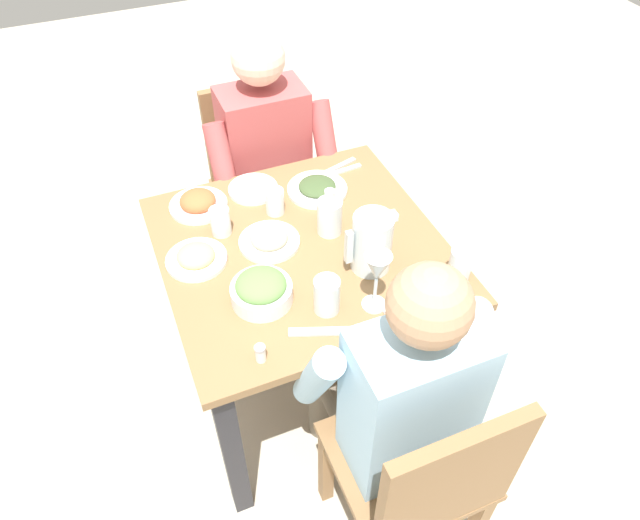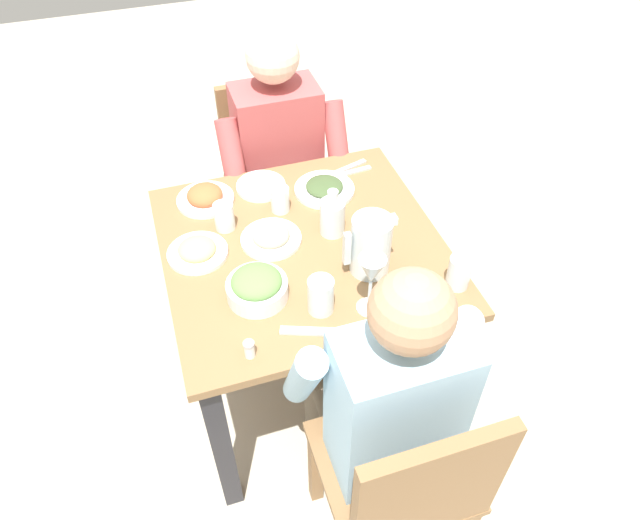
{
  "view_description": "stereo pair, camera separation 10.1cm",
  "coord_description": "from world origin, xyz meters",
  "px_view_note": "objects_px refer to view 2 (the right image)",
  "views": [
    {
      "loc": [
        0.46,
        1.26,
        2.01
      ],
      "look_at": [
        -0.04,
        0.06,
        0.71
      ],
      "focal_mm": 33.12,
      "sensor_mm": 36.0,
      "label": 1
    },
    {
      "loc": [
        0.37,
        1.3,
        2.01
      ],
      "look_at": [
        -0.04,
        0.06,
        0.71
      ],
      "focal_mm": 33.12,
      "sensor_mm": 36.0,
      "label": 2
    }
  ],
  "objects_px": {
    "plate_beans": "(271,236)",
    "water_glass_center": "(321,296)",
    "oil_carafe": "(332,218)",
    "dining_table": "(304,274)",
    "water_glass_near_right": "(280,199)",
    "water_glass_near_left": "(224,216)",
    "chair_far": "(406,485)",
    "water_glass_far_left": "(459,272)",
    "plate_yoghurt": "(261,184)",
    "wine_glass": "(371,274)",
    "plate_rice_curry": "(205,197)",
    "salad_bowl": "(257,286)",
    "diner_far": "(380,391)",
    "water_pitcher": "(371,245)",
    "plate_dolmas": "(324,188)",
    "chair_near": "(273,173)",
    "diner_near": "(285,173)",
    "salt_shaker": "(249,349)",
    "plate_fries": "(197,251)"
  },
  "relations": [
    {
      "from": "water_glass_far_left",
      "to": "wine_glass",
      "type": "distance_m",
      "value": 0.29
    },
    {
      "from": "diner_far",
      "to": "water_glass_center",
      "type": "bearing_deg",
      "value": -70.65
    },
    {
      "from": "plate_yoghurt",
      "to": "water_glass_center",
      "type": "relative_size",
      "value": 1.53
    },
    {
      "from": "dining_table",
      "to": "water_glass_near_left",
      "type": "height_order",
      "value": "water_glass_near_left"
    },
    {
      "from": "water_glass_near_right",
      "to": "plate_yoghurt",
      "type": "bearing_deg",
      "value": -76.01
    },
    {
      "from": "plate_yoghurt",
      "to": "water_glass_near_left",
      "type": "xyz_separation_m",
      "value": [
        0.16,
        0.17,
        0.03
      ]
    },
    {
      "from": "dining_table",
      "to": "water_glass_near_right",
      "type": "relative_size",
      "value": 9.72
    },
    {
      "from": "salt_shaker",
      "to": "oil_carafe",
      "type": "bearing_deg",
      "value": -132.6
    },
    {
      "from": "chair_far",
      "to": "water_glass_far_left",
      "type": "bearing_deg",
      "value": -127.47
    },
    {
      "from": "chair_near",
      "to": "diner_near",
      "type": "xyz_separation_m",
      "value": [
        -0.0,
        0.2,
        0.15
      ]
    },
    {
      "from": "plate_fries",
      "to": "wine_glass",
      "type": "xyz_separation_m",
      "value": [
        -0.42,
        0.37,
        0.12
      ]
    },
    {
      "from": "wine_glass",
      "to": "water_glass_near_left",
      "type": "bearing_deg",
      "value": -55.81
    },
    {
      "from": "water_glass_center",
      "to": "plate_fries",
      "type": "bearing_deg",
      "value": -48.08
    },
    {
      "from": "water_glass_near_right",
      "to": "diner_far",
      "type": "bearing_deg",
      "value": 96.53
    },
    {
      "from": "plate_rice_curry",
      "to": "plate_fries",
      "type": "height_order",
      "value": "plate_rice_curry"
    },
    {
      "from": "oil_carafe",
      "to": "dining_table",
      "type": "bearing_deg",
      "value": 18.41
    },
    {
      "from": "water_pitcher",
      "to": "oil_carafe",
      "type": "distance_m",
      "value": 0.2
    },
    {
      "from": "dining_table",
      "to": "wine_glass",
      "type": "height_order",
      "value": "wine_glass"
    },
    {
      "from": "dining_table",
      "to": "water_glass_near_left",
      "type": "bearing_deg",
      "value": -37.18
    },
    {
      "from": "plate_beans",
      "to": "water_glass_center",
      "type": "relative_size",
      "value": 1.72
    },
    {
      "from": "plate_dolmas",
      "to": "water_glass_near_right",
      "type": "height_order",
      "value": "water_glass_near_right"
    },
    {
      "from": "wine_glass",
      "to": "oil_carafe",
      "type": "height_order",
      "value": "wine_glass"
    },
    {
      "from": "plate_fries",
      "to": "salad_bowl",
      "type": "bearing_deg",
      "value": 121.04
    },
    {
      "from": "water_glass_far_left",
      "to": "water_glass_near_left",
      "type": "bearing_deg",
      "value": -37.68
    },
    {
      "from": "water_pitcher",
      "to": "water_glass_far_left",
      "type": "relative_size",
      "value": 1.81
    },
    {
      "from": "diner_far",
      "to": "plate_yoghurt",
      "type": "bearing_deg",
      "value": -82.24
    },
    {
      "from": "water_glass_near_left",
      "to": "plate_beans",
      "type": "bearing_deg",
      "value": 139.2
    },
    {
      "from": "diner_near",
      "to": "oil_carafe",
      "type": "distance_m",
      "value": 0.5
    },
    {
      "from": "water_glass_near_left",
      "to": "plate_rice_curry",
      "type": "bearing_deg",
      "value": -76.07
    },
    {
      "from": "wine_glass",
      "to": "diner_far",
      "type": "bearing_deg",
      "value": 78.84
    },
    {
      "from": "water_pitcher",
      "to": "oil_carafe",
      "type": "height_order",
      "value": "water_pitcher"
    },
    {
      "from": "plate_yoghurt",
      "to": "wine_glass",
      "type": "xyz_separation_m",
      "value": [
        -0.16,
        0.63,
        0.12
      ]
    },
    {
      "from": "chair_near",
      "to": "water_glass_near_left",
      "type": "distance_m",
      "value": 0.69
    },
    {
      "from": "salad_bowl",
      "to": "water_glass_far_left",
      "type": "relative_size",
      "value": 1.69
    },
    {
      "from": "dining_table",
      "to": "oil_carafe",
      "type": "height_order",
      "value": "oil_carafe"
    },
    {
      "from": "dining_table",
      "to": "chair_far",
      "type": "distance_m",
      "value": 0.73
    },
    {
      "from": "plate_fries",
      "to": "chair_far",
      "type": "bearing_deg",
      "value": 116.05
    },
    {
      "from": "wine_glass",
      "to": "oil_carafe",
      "type": "relative_size",
      "value": 1.19
    },
    {
      "from": "chair_near",
      "to": "water_glass_near_left",
      "type": "relative_size",
      "value": 9.33
    },
    {
      "from": "chair_far",
      "to": "plate_beans",
      "type": "height_order",
      "value": "chair_far"
    },
    {
      "from": "plate_dolmas",
      "to": "wine_glass",
      "type": "distance_m",
      "value": 0.56
    },
    {
      "from": "water_glass_far_left",
      "to": "dining_table",
      "type": "bearing_deg",
      "value": -37.95
    },
    {
      "from": "oil_carafe",
      "to": "water_glass_near_left",
      "type": "bearing_deg",
      "value": -21.35
    },
    {
      "from": "plate_yoghurt",
      "to": "plate_fries",
      "type": "relative_size",
      "value": 0.91
    },
    {
      "from": "plate_dolmas",
      "to": "plate_rice_curry",
      "type": "height_order",
      "value": "plate_rice_curry"
    },
    {
      "from": "dining_table",
      "to": "plate_rice_curry",
      "type": "xyz_separation_m",
      "value": [
        0.25,
        -0.32,
        0.15
      ]
    },
    {
      "from": "water_glass_near_right",
      "to": "water_glass_near_left",
      "type": "relative_size",
      "value": 0.96
    },
    {
      "from": "salad_bowl",
      "to": "water_glass_near_left",
      "type": "relative_size",
      "value": 1.91
    },
    {
      "from": "chair_far",
      "to": "wine_glass",
      "type": "xyz_separation_m",
      "value": [
        -0.04,
        -0.41,
        0.38
      ]
    },
    {
      "from": "salad_bowl",
      "to": "dining_table",
      "type": "bearing_deg",
      "value": -138.9
    }
  ]
}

